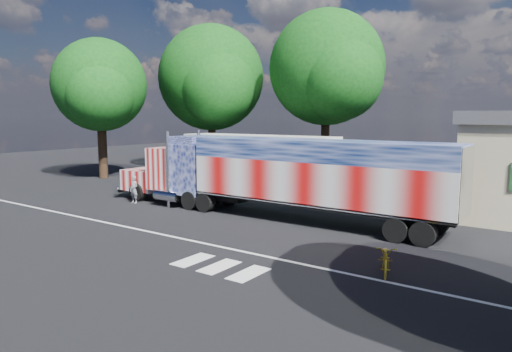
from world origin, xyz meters
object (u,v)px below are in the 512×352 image
Objects in this scene: woman at (134,190)px; tree_nw_a at (212,78)px; semi_truck at (273,174)px; coach_bus at (257,159)px; tree_w_a at (100,86)px; tree_n_mid at (328,68)px; bicycle at (386,258)px.

tree_nw_a is (-7.26, 15.51, 7.63)m from woman.
coach_bus is at bearing 128.86° from semi_truck.
woman is 0.14× the size of tree_w_a.
tree_w_a is (-18.93, 4.13, 5.20)m from semi_truck.
semi_truck is 8.75m from woman.
woman is at bearing -64.91° from tree_nw_a.
coach_bus is 0.90× the size of tree_n_mid.
bicycle is 28.65m from tree_w_a.
tree_w_a is at bearing -158.79° from coach_bus.
bicycle is (14.46, -13.56, -1.38)m from coach_bus.
tree_n_mid reaches higher than semi_truck.
coach_bus is at bearing 116.93° from bicycle.
semi_truck is at bearing 9.47° from woman.
tree_n_mid is (-12.47, 20.82, 8.38)m from bicycle.
tree_n_mid is at bearing 77.92° from woman.
tree_nw_a is 1.20× the size of tree_w_a.
woman is at bearing -98.03° from coach_bus.
bicycle is at bearing -38.99° from tree_nw_a.
tree_w_a is at bearing 141.34° from bicycle.
woman is 0.11× the size of tree_n_mid.
semi_truck is at bearing -41.49° from tree_nw_a.
tree_nw_a is 10.91m from tree_n_mid.
tree_nw_a reaches higher than coach_bus.
tree_n_mid is 18.32m from tree_w_a.
tree_n_mid is at bearing 40.56° from tree_w_a.
tree_w_a is at bearing 167.69° from semi_truck.
semi_truck is 20.06m from tree_w_a.
bicycle is at bearing -12.54° from woman.
bicycle is (7.41, -4.82, -1.67)m from semi_truck.
bicycle is at bearing -43.17° from coach_bus.
woman is (-1.45, -10.31, -1.07)m from coach_bus.
semi_truck reaches higher than coach_bus.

